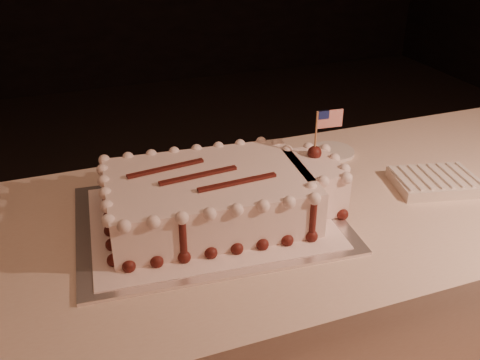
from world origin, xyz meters
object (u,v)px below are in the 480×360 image
object	(u,v)px
sheet_cake	(222,195)
side_plate	(332,152)
napkin_stack	(435,181)
cake_board	(209,219)
banquet_table	(244,329)

from	to	relation	value
sheet_cake	side_plate	world-z (taller)	sheet_cake
napkin_stack	side_plate	xyz separation A→B (m)	(-0.16, 0.28, -0.01)
cake_board	napkin_stack	size ratio (longest dim) A/B	2.55
banquet_table	sheet_cake	bearing A→B (deg)	168.11
cake_board	banquet_table	bearing A→B (deg)	-4.30
napkin_stack	side_plate	bearing A→B (deg)	119.25
cake_board	napkin_stack	world-z (taller)	napkin_stack
cake_board	sheet_cake	size ratio (longest dim) A/B	1.03
sheet_cake	napkin_stack	world-z (taller)	sheet_cake
sheet_cake	side_plate	distance (m)	0.50
cake_board	side_plate	xyz separation A→B (m)	(0.47, 0.23, 0.00)
napkin_stack	banquet_table	bearing A→B (deg)	175.97
banquet_table	sheet_cake	world-z (taller)	sheet_cake
banquet_table	side_plate	size ratio (longest dim) A/B	17.58
cake_board	sheet_cake	xyz separation A→B (m)	(0.03, -0.00, 0.06)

